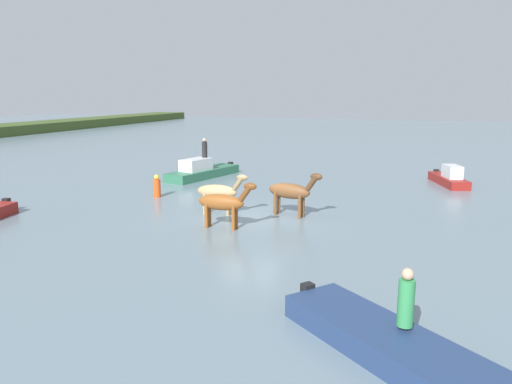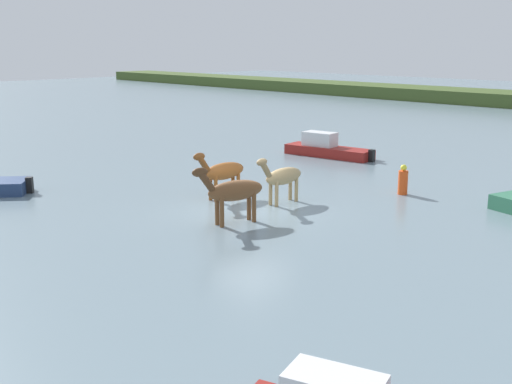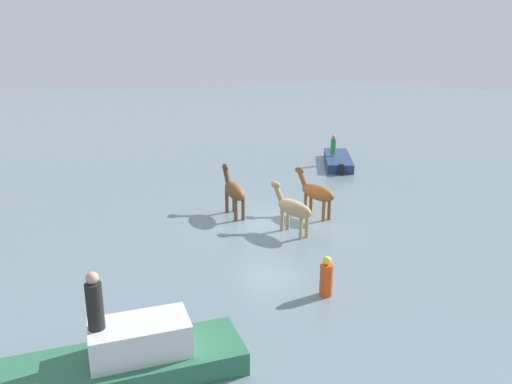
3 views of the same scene
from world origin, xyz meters
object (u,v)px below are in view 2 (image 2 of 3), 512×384
Objects in this scene: horse_dark_mare at (223,172)px; horse_rear_stallion at (233,191)px; horse_mid_herd at (282,177)px; buoy_channel_marker at (403,181)px; boat_launch_far at (327,150)px.

horse_rear_stallion is (2.70, -1.94, 0.05)m from horse_dark_mare.
horse_mid_herd is 1.99× the size of buoy_channel_marker.
horse_mid_herd reaches higher than buoy_channel_marker.
horse_dark_mare is 1.04× the size of horse_mid_herd.
horse_dark_mare is at bearing -128.41° from buoy_channel_marker.
horse_mid_herd is at bearing 116.94° from horse_dark_mare.
horse_mid_herd reaches higher than boat_launch_far.
horse_dark_mare is at bearing 99.00° from boat_launch_far.
horse_mid_herd is (-0.70, 2.98, -0.09)m from horse_rear_stallion.
horse_rear_stallion is 2.18× the size of buoy_channel_marker.
boat_launch_far is at bearing -151.73° from horse_mid_herd.
horse_dark_mare is 3.33m from horse_rear_stallion.
buoy_channel_marker is at bearing 140.76° from boat_launch_far.
horse_mid_herd is (2.00, 1.03, -0.04)m from horse_dark_mare.
horse_rear_stallion is at bearing 53.91° from horse_dark_mare.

